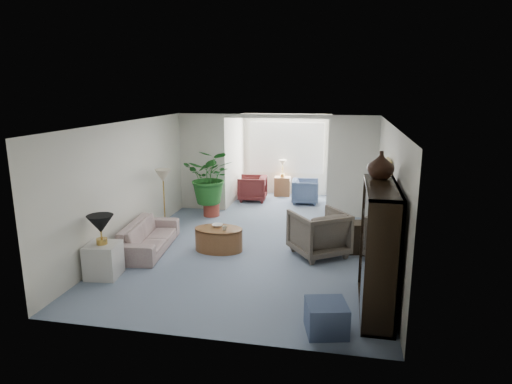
% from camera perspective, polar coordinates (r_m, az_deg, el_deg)
% --- Properties ---
extents(floor, '(6.00, 6.00, 0.00)m').
position_cam_1_polar(floor, '(8.63, -0.80, -8.02)').
color(floor, gray).
rests_on(floor, ground).
extents(sunroom_floor, '(2.60, 2.60, 0.00)m').
position_cam_1_polar(sunroom_floor, '(12.48, 3.18, -1.33)').
color(sunroom_floor, gray).
rests_on(sunroom_floor, ground).
extents(back_pier_left, '(1.20, 0.12, 2.50)m').
position_cam_1_polar(back_pier_left, '(11.60, -6.89, 3.79)').
color(back_pier_left, beige).
rests_on(back_pier_left, ground).
extents(back_pier_right, '(1.20, 0.12, 2.50)m').
position_cam_1_polar(back_pier_right, '(11.03, 12.25, 3.10)').
color(back_pier_right, beige).
rests_on(back_pier_right, ground).
extents(back_header, '(2.60, 0.12, 0.10)m').
position_cam_1_polar(back_header, '(11.02, 2.50, 9.67)').
color(back_header, beige).
rests_on(back_header, back_pier_left).
extents(window_pane, '(2.20, 0.02, 1.50)m').
position_cam_1_polar(window_pane, '(13.27, 3.93, 5.69)').
color(window_pane, white).
extents(window_blinds, '(2.20, 0.02, 1.50)m').
position_cam_1_polar(window_blinds, '(13.24, 3.92, 5.67)').
color(window_blinds, white).
extents(framed_picture, '(0.04, 0.50, 0.40)m').
position_cam_1_polar(framed_picture, '(7.93, 16.67, 2.29)').
color(framed_picture, beige).
extents(sofa, '(0.96, 1.98, 0.56)m').
position_cam_1_polar(sofa, '(9.04, -13.59, -5.53)').
color(sofa, '#B5AB99').
rests_on(sofa, ground).
extents(end_table, '(0.58, 0.58, 0.58)m').
position_cam_1_polar(end_table, '(8.01, -18.98, -8.28)').
color(end_table, silver).
rests_on(end_table, ground).
extents(table_lamp, '(0.44, 0.44, 0.30)m').
position_cam_1_polar(table_lamp, '(7.81, -19.33, -3.90)').
color(table_lamp, black).
rests_on(table_lamp, end_table).
extents(floor_lamp, '(0.36, 0.36, 0.28)m').
position_cam_1_polar(floor_lamp, '(9.96, -11.85, 2.06)').
color(floor_lamp, beige).
rests_on(floor_lamp, ground).
extents(coffee_table, '(1.05, 1.05, 0.45)m').
position_cam_1_polar(coffee_table, '(8.81, -4.80, -6.06)').
color(coffee_table, brown).
rests_on(coffee_table, ground).
extents(coffee_bowl, '(0.23, 0.23, 0.05)m').
position_cam_1_polar(coffee_bowl, '(8.84, -4.97, -4.29)').
color(coffee_bowl, white).
rests_on(coffee_bowl, coffee_table).
extents(coffee_cup, '(0.10, 0.10, 0.09)m').
position_cam_1_polar(coffee_cup, '(8.60, -4.06, -4.66)').
color(coffee_cup, beige).
rests_on(coffee_cup, coffee_table).
extents(wingback_chair, '(1.31, 1.32, 0.87)m').
position_cam_1_polar(wingback_chair, '(8.57, 8.05, -5.23)').
color(wingback_chair, '#675D51').
rests_on(wingback_chair, ground).
extents(side_table_dark, '(0.58, 0.51, 0.60)m').
position_cam_1_polar(side_table_dark, '(8.89, 12.67, -5.68)').
color(side_table_dark, black).
rests_on(side_table_dark, ground).
extents(entertainment_cabinet, '(0.44, 1.64, 1.83)m').
position_cam_1_polar(entertainment_cabinet, '(6.53, 15.42, -7.08)').
color(entertainment_cabinet, black).
rests_on(entertainment_cabinet, ground).
extents(cabinet_urn, '(0.39, 0.39, 0.41)m').
position_cam_1_polar(cabinet_urn, '(6.73, 15.72, 3.35)').
color(cabinet_urn, black).
rests_on(cabinet_urn, entertainment_cabinet).
extents(ottoman, '(0.62, 0.62, 0.41)m').
position_cam_1_polar(ottoman, '(6.09, 9.00, -15.61)').
color(ottoman, slate).
rests_on(ottoman, ground).
extents(plant_pot, '(0.40, 0.40, 0.32)m').
position_cam_1_polar(plant_pot, '(11.19, -5.74, -2.24)').
color(plant_pot, maroon).
rests_on(plant_pot, ground).
extents(house_plant, '(1.22, 1.06, 1.36)m').
position_cam_1_polar(house_plant, '(11.00, -5.84, 1.97)').
color(house_plant, '#216222').
rests_on(house_plant, plant_pot).
extents(sunroom_chair_blue, '(0.79, 0.77, 0.67)m').
position_cam_1_polar(sunroom_chair_blue, '(12.39, 6.34, 0.09)').
color(sunroom_chair_blue, slate).
rests_on(sunroom_chair_blue, ground).
extents(sunroom_chair_maroon, '(0.84, 0.82, 0.71)m').
position_cam_1_polar(sunroom_chair_maroon, '(12.59, -0.47, 0.49)').
color(sunroom_chair_maroon, maroon).
rests_on(sunroom_chair_maroon, ground).
extents(sunroom_table, '(0.49, 0.39, 0.56)m').
position_cam_1_polar(sunroom_table, '(13.21, 3.39, 0.73)').
color(sunroom_table, brown).
rests_on(sunroom_table, ground).
extents(shelf_clutter, '(0.30, 0.91, 1.06)m').
position_cam_1_polar(shelf_clutter, '(6.33, 15.14, -6.01)').
color(shelf_clutter, '#353230').
rests_on(shelf_clutter, entertainment_cabinet).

